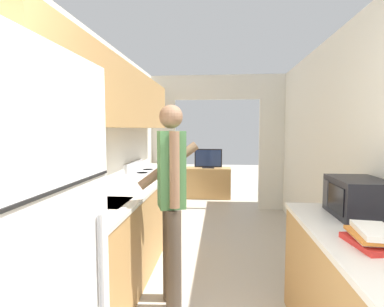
% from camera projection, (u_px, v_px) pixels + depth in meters
% --- Properties ---
extents(wall_left, '(0.38, 7.46, 2.50)m').
position_uv_depth(wall_left, '(94.00, 128.00, 2.96)').
color(wall_left, silver).
rests_on(wall_left, ground_plane).
extents(wall_right, '(0.06, 7.46, 2.50)m').
position_uv_depth(wall_right, '(372.00, 162.00, 2.36)').
color(wall_right, silver).
rests_on(wall_right, ground_plane).
extents(wall_far_with_doorway, '(2.87, 0.06, 2.50)m').
position_uv_depth(wall_far_with_doorway, '(217.00, 133.00, 5.60)').
color(wall_far_with_doorway, silver).
rests_on(wall_far_with_doorway, ground_plane).
extents(counter_left, '(0.62, 3.85, 0.88)m').
position_uv_depth(counter_left, '(128.00, 226.00, 3.28)').
color(counter_left, '#B2844C').
rests_on(counter_left, ground_plane).
extents(range_oven, '(0.66, 0.79, 1.02)m').
position_uv_depth(range_oven, '(153.00, 200.00, 4.49)').
color(range_oven, '#B7B7BC').
rests_on(range_oven, ground_plane).
extents(person, '(0.54, 0.45, 1.71)m').
position_uv_depth(person, '(172.00, 199.00, 2.51)').
color(person, '#4C4238').
rests_on(person, ground_plane).
extents(microwave, '(0.34, 0.46, 0.28)m').
position_uv_depth(microwave, '(358.00, 198.00, 2.13)').
color(microwave, black).
rests_on(microwave, counter_right).
extents(book_stack, '(0.26, 0.32, 0.10)m').
position_uv_depth(book_stack, '(374.00, 237.00, 1.60)').
color(book_stack, red).
rests_on(book_stack, counter_right).
extents(tv_cabinet, '(0.97, 0.42, 0.66)m').
position_uv_depth(tv_cabinet, '(208.00, 183.00, 6.55)').
color(tv_cabinet, '#B2844C').
rests_on(tv_cabinet, ground_plane).
extents(television, '(0.59, 0.16, 0.42)m').
position_uv_depth(television, '(208.00, 159.00, 6.47)').
color(television, black).
rests_on(television, tv_cabinet).
extents(knife, '(0.08, 0.33, 0.02)m').
position_uv_depth(knife, '(162.00, 165.00, 5.08)').
color(knife, '#B7B7BC').
rests_on(knife, counter_left).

